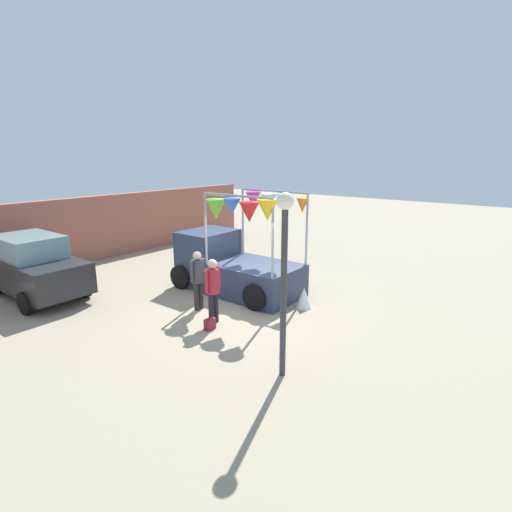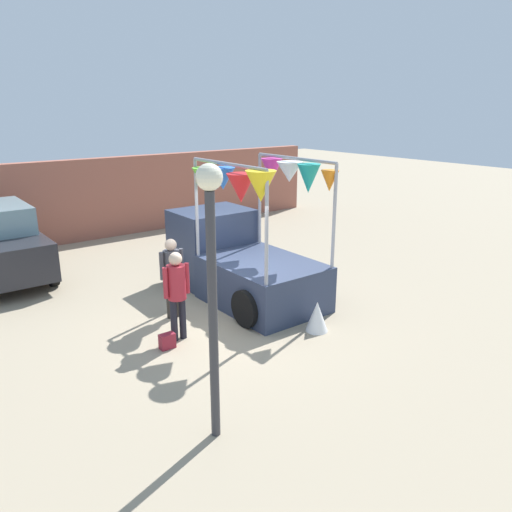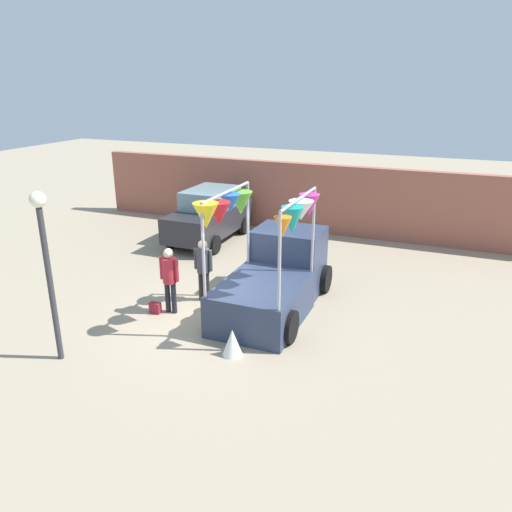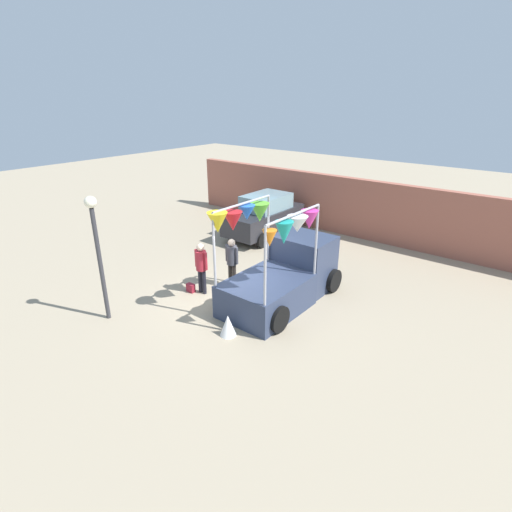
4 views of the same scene
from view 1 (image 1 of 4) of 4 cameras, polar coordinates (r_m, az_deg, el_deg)
The scene contains 9 objects.
ground_plane at distance 11.53m, azimuth -2.89°, elevation -7.22°, with size 60.00×60.00×0.00m, color gray.
vendor_truck at distance 12.68m, azimuth -3.52°, elevation -0.68°, with size 2.44×4.14×3.17m.
parked_car at distance 13.82m, azimuth -29.26°, elevation -1.29°, with size 1.88×4.00×1.88m.
person_customer at distance 10.16m, azimuth -6.18°, elevation -4.13°, with size 0.53×0.34×1.70m.
person_vendor at distance 11.11m, azimuth -8.31°, elevation -2.67°, with size 0.53×0.34×1.67m.
handbag at distance 10.12m, azimuth -6.60°, elevation -9.63°, with size 0.28×0.16×0.28m, color maroon.
street_lamp at distance 7.34m, azimuth 4.06°, elevation -0.41°, with size 0.32×0.32×3.59m.
brick_boundary_wall at distance 17.29m, azimuth -23.55°, elevation 3.39°, with size 18.00×0.36×2.60m, color #9E5947.
folded_kite_bundle_white at distance 11.40m, azimuth 6.86°, elevation -5.95°, with size 0.44×0.44×0.60m, color white.
Camera 1 is at (-8.13, -6.99, 4.24)m, focal length 28.00 mm.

